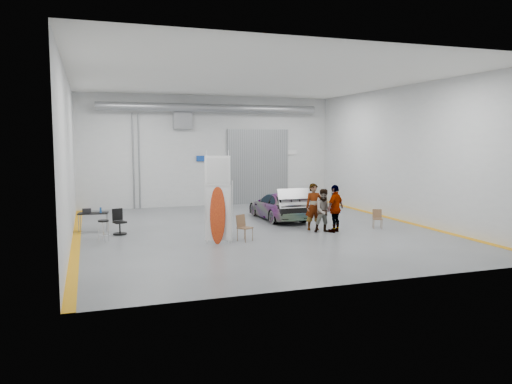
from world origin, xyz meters
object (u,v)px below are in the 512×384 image
object	(u,v)px
folding_chair_near	(245,233)
office_chair	(120,223)
sedan_car	(278,206)
person_b	(325,211)
folding_chair_far	(377,223)
surfboard_display	(221,206)
person_a	(314,207)
work_table	(91,213)
shop_stool	(104,231)
person_c	(335,208)

from	to	relation	value
folding_chair_near	office_chair	size ratio (longest dim) A/B	0.97
sedan_car	person_b	size ratio (longest dim) A/B	2.45
person_b	folding_chair_far	distance (m)	2.52
person_b	surfboard_display	world-z (taller)	surfboard_display
person_a	work_table	world-z (taller)	person_a
surfboard_display	folding_chair_far	bearing A→B (deg)	29.75
folding_chair_far	folding_chair_near	bearing A→B (deg)	-149.11
shop_stool	person_c	bearing A→B (deg)	-6.31
person_b	person_c	bearing A→B (deg)	1.24
person_a	folding_chair_near	size ratio (longest dim) A/B	2.01
person_c	shop_stool	size ratio (longest dim) A/B	2.41
work_table	person_c	bearing A→B (deg)	-20.20
shop_stool	folding_chair_near	bearing A→B (deg)	-17.15
shop_stool	surfboard_display	bearing A→B (deg)	-23.13
folding_chair_near	office_chair	world-z (taller)	office_chair
person_c	work_table	world-z (taller)	person_c
person_b	folding_chair_near	xyz separation A→B (m)	(-3.45, -0.58, -0.57)
person_a	work_table	xyz separation A→B (m)	(-8.48, 2.62, -0.22)
folding_chair_far	office_chair	world-z (taller)	office_chair
surfboard_display	folding_chair_near	world-z (taller)	surfboard_display
sedan_car	person_c	size ratio (longest dim) A/B	2.24
folding_chair_far	work_table	bearing A→B (deg)	-171.67
folding_chair_near	person_b	bearing A→B (deg)	-21.51
person_b	work_table	bearing A→B (deg)	168.63
person_c	office_chair	bearing A→B (deg)	-48.15
person_b	shop_stool	distance (m)	8.31
person_a	folding_chair_far	xyz separation A→B (m)	(2.60, -0.56, -0.70)
folding_chair_near	work_table	world-z (taller)	work_table
person_a	surfboard_display	bearing A→B (deg)	-150.83
person_a	folding_chair_far	distance (m)	2.75
person_c	folding_chair_far	xyz separation A→B (m)	(2.01, 0.15, -0.70)
sedan_car	work_table	bearing A→B (deg)	1.93
folding_chair_near	office_chair	xyz separation A→B (m)	(-4.18, 2.75, 0.13)
person_c	work_table	size ratio (longest dim) A/B	1.54
folding_chair_far	office_chair	size ratio (longest dim) A/B	0.80
person_c	folding_chair_near	xyz separation A→B (m)	(-3.88, -0.52, -0.65)
shop_stool	work_table	size ratio (longest dim) A/B	0.64
work_table	shop_stool	bearing A→B (deg)	-80.89
person_c	shop_stool	distance (m)	8.75
person_c	surfboard_display	world-z (taller)	surfboard_display
person_a	office_chair	bearing A→B (deg)	179.27
surfboard_display	office_chair	bearing A→B (deg)	160.68
person_b	surfboard_display	distance (m)	4.47
folding_chair_far	shop_stool	size ratio (longest dim) A/B	1.00
person_a	shop_stool	distance (m)	8.12
sedan_car	folding_chair_far	bearing A→B (deg)	129.34
person_b	folding_chair_far	bearing A→B (deg)	11.45
folding_chair_far	office_chair	bearing A→B (deg)	-167.30
sedan_car	shop_stool	bearing A→B (deg)	18.88
person_b	shop_stool	size ratio (longest dim) A/B	2.21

